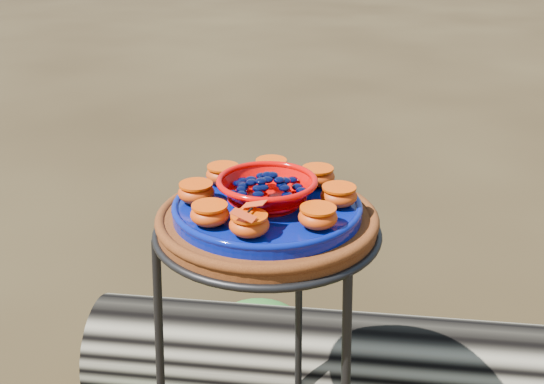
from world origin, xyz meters
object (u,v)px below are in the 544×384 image
(terracotta_saucer, at_px, (267,223))
(cobalt_plate, at_px, (267,209))
(red_bowl, at_px, (267,192))
(driftwood_log, at_px, (397,373))

(terracotta_saucer, distance_m, cobalt_plate, 0.03)
(red_bowl, relative_size, driftwood_log, 0.11)
(red_bowl, xyz_separation_m, driftwood_log, (0.20, 0.40, -0.63))
(terracotta_saucer, xyz_separation_m, red_bowl, (0.00, 0.00, 0.06))
(terracotta_saucer, height_order, red_bowl, red_bowl)
(terracotta_saucer, distance_m, red_bowl, 0.06)
(cobalt_plate, xyz_separation_m, driftwood_log, (0.20, 0.40, -0.60))
(terracotta_saucer, relative_size, red_bowl, 2.33)
(terracotta_saucer, xyz_separation_m, cobalt_plate, (0.00, 0.00, 0.03))
(cobalt_plate, height_order, driftwood_log, cobalt_plate)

